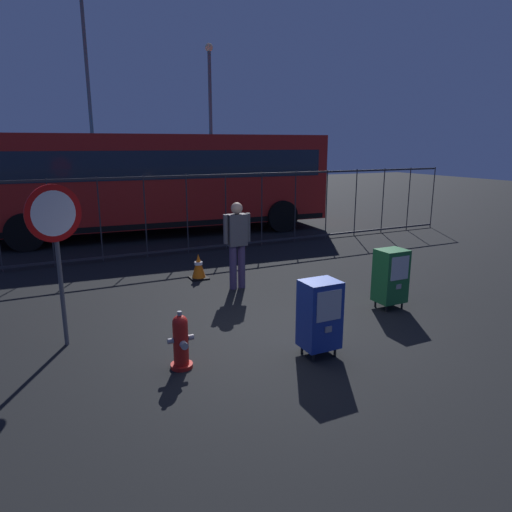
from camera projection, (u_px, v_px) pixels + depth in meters
name	position (u px, v px, depth m)	size (l,w,h in m)	color
ground_plane	(274.00, 335.00, 6.79)	(60.00, 60.00, 0.00)	black
fire_hydrant	(181.00, 341.00, 5.72)	(0.33, 0.32, 0.75)	red
newspaper_box_primary	(391.00, 276.00, 7.78)	(0.48, 0.42, 1.02)	black
newspaper_box_secondary	(320.00, 314.00, 6.03)	(0.48, 0.42, 1.02)	black
stop_sign	(56.00, 232.00, 6.08)	(0.71, 0.31, 2.23)	#4C4F54
pedestrian	(237.00, 240.00, 8.77)	(0.55, 0.22, 1.67)	#382D51
traffic_cone	(199.00, 267.00, 9.57)	(0.36, 0.36, 0.53)	black
fence_barrier	(167.00, 215.00, 11.46)	(18.03, 0.04, 2.00)	#2D2D33
bus_near	(156.00, 178.00, 14.15)	(10.65, 3.38, 3.00)	red
bus_far	(66.00, 172.00, 17.35)	(10.74, 3.85, 3.00)	#19519E
street_light_near_left	(89.00, 90.00, 18.35)	(0.32, 0.32, 8.48)	#4C4F54
street_light_far_left	(211.00, 115.00, 18.99)	(0.32, 0.32, 6.62)	#4C4F54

